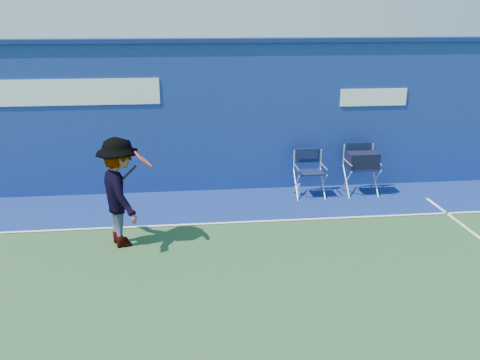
{
  "coord_description": "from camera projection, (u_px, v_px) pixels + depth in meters",
  "views": [
    {
      "loc": [
        -0.29,
        -5.07,
        3.54
      ],
      "look_at": [
        0.57,
        2.6,
        1.0
      ],
      "focal_mm": 38.0,
      "sensor_mm": 36.0,
      "label": 1
    }
  ],
  "objects": [
    {
      "name": "ground",
      "position": [
        216.0,
        332.0,
        5.92
      ],
      "size": [
        80.0,
        80.0,
        0.0
      ],
      "primitive_type": "plane",
      "color": "#2A4E2B",
      "rests_on": "ground"
    },
    {
      "name": "stadium_wall",
      "position": [
        198.0,
        116.0,
        10.35
      ],
      "size": [
        24.0,
        0.5,
        3.08
      ],
      "color": "navy",
      "rests_on": "ground"
    },
    {
      "name": "out_of_bounds_strip",
      "position": [
        202.0,
        206.0,
        9.79
      ],
      "size": [
        24.0,
        1.8,
        0.01
      ],
      "primitive_type": "cube",
      "color": "navy",
      "rests_on": "ground"
    },
    {
      "name": "court_lines",
      "position": [
        213.0,
        303.0,
        6.49
      ],
      "size": [
        24.0,
        12.0,
        0.01
      ],
      "color": "white",
      "rests_on": "out_of_bounds_strip"
    },
    {
      "name": "directors_chair_left",
      "position": [
        309.0,
        181.0,
        10.26
      ],
      "size": [
        0.56,
        0.52,
        0.94
      ],
      "color": "silver",
      "rests_on": "ground"
    },
    {
      "name": "directors_chair_right",
      "position": [
        361.0,
        174.0,
        10.35
      ],
      "size": [
        0.61,
        0.54,
        1.02
      ],
      "color": "silver",
      "rests_on": "ground"
    },
    {
      "name": "water_bottle",
      "position": [
        298.0,
        189.0,
        10.37
      ],
      "size": [
        0.07,
        0.07,
        0.24
      ],
      "primitive_type": "cylinder",
      "color": "silver",
      "rests_on": "ground"
    },
    {
      "name": "tennis_player",
      "position": [
        120.0,
        192.0,
        7.93
      ],
      "size": [
        1.09,
        1.29,
        1.75
      ],
      "color": "#EA4738",
      "rests_on": "ground"
    }
  ]
}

